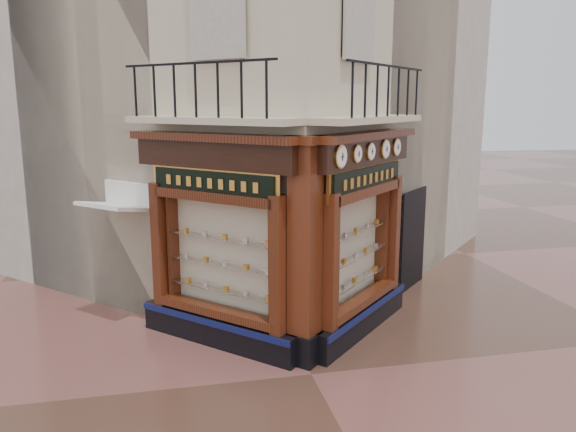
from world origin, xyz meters
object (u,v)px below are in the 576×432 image
object	(u,v)px
clock_c	(371,152)
clock_d	(385,149)
clock_e	(397,147)
clock_b	(357,154)
corner_pilaster	(305,255)
signboard_left	(212,183)
clock_a	(341,157)
signboard_right	(367,178)
awning	(119,321)

from	to	relation	value
clock_c	clock_d	world-z (taller)	clock_d
clock_e	clock_b	bearing A→B (deg)	-180.00
clock_c	corner_pilaster	bearing A→B (deg)	165.27
clock_c	signboard_left	bearing A→B (deg)	131.71
clock_a	clock_d	distance (m)	1.87
clock_c	signboard_right	bearing A→B (deg)	41.27
clock_c	clock_a	bearing A→B (deg)	-180.00
awning	signboard_left	world-z (taller)	signboard_left
clock_e	signboard_right	size ratio (longest dim) A/B	0.16
clock_d	corner_pilaster	bearing A→B (deg)	169.50
signboard_right	clock_a	bearing A→B (deg)	-175.20
clock_e	awning	world-z (taller)	clock_e
clock_e	signboard_left	world-z (taller)	clock_e
clock_b	signboard_right	xyz separation A→B (m)	(0.41, 0.57, -0.52)
corner_pilaster	clock_b	world-z (taller)	corner_pilaster
clock_a	awning	xyz separation A→B (m)	(-3.98, 2.66, -3.62)
clock_d	signboard_right	distance (m)	0.77
clock_d	clock_a	bearing A→B (deg)	180.00
clock_a	signboard_left	bearing A→B (deg)	109.00
awning	clock_b	bearing A→B (deg)	-161.66
clock_d	awning	xyz separation A→B (m)	(-5.30, 1.34, -3.62)
clock_e	clock_c	bearing A→B (deg)	180.00
signboard_left	clock_b	bearing A→B (deg)	-147.73
signboard_left	corner_pilaster	bearing A→B (deg)	-169.75
corner_pilaster	clock_d	bearing A→B (deg)	-10.50
clock_c	clock_e	bearing A→B (deg)	0.00
corner_pilaster	awning	xyz separation A→B (m)	(-3.37, 2.67, -1.95)
corner_pilaster	awning	world-z (taller)	corner_pilaster
clock_c	awning	bearing A→B (deg)	114.32
corner_pilaster	clock_d	distance (m)	2.88
clock_a	clock_c	bearing A→B (deg)	0.00
clock_b	clock_d	xyz separation A→B (m)	(0.88, 0.88, 0.00)
clock_d	signboard_left	bearing A→B (deg)	140.27
clock_d	signboard_right	xyz separation A→B (m)	(-0.47, -0.31, -0.52)
clock_a	clock_d	bearing A→B (deg)	-0.00
clock_d	awning	size ratio (longest dim) A/B	0.28
signboard_left	clock_c	bearing A→B (deg)	-138.29
corner_pilaster	clock_a	world-z (taller)	corner_pilaster
clock_a	clock_d	size ratio (longest dim) A/B	1.07
signboard_left	signboard_right	xyz separation A→B (m)	(2.92, -0.00, 0.00)
clock_b	signboard_right	world-z (taller)	clock_b
signboard_right	clock_b	bearing A→B (deg)	-170.92
awning	clock_e	bearing A→B (deg)	-144.29
corner_pilaster	clock_c	distance (m)	2.37
clock_a	clock_c	distance (m)	1.19
corner_pilaster	clock_e	size ratio (longest dim) A/B	11.15
clock_b	awning	world-z (taller)	clock_b
corner_pilaster	clock_e	xyz separation A→B (m)	(2.34, 1.73, 1.67)
clock_e	signboard_right	bearing A→B (deg)	174.40
clock_a	clock_c	world-z (taller)	clock_a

